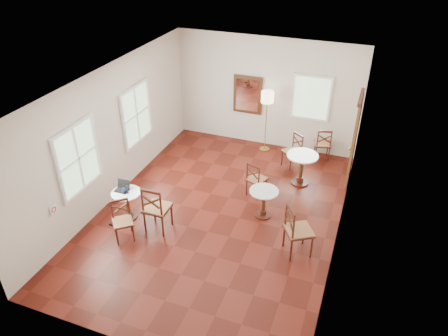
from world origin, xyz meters
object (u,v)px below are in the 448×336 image
chair_near_a (157,208)px  mouse (127,192)px  chair_near_b (123,221)px  floor_lamp (267,101)px  laptop (123,188)px  water_glass (127,188)px  cafe_table_near (127,202)px  chair_mid_b (297,230)px  power_adapter (112,224)px  chair_mid_a (256,179)px  chair_back_b (293,151)px  cafe_table_back (301,166)px  cafe_table_mid (264,200)px  chair_back_a (323,144)px  navy_mug (124,191)px

chair_near_a → mouse: 0.78m
chair_near_b → floor_lamp: size_ratio=0.50×
laptop → water_glass: (0.10, 0.02, 0.01)m
chair_near_a → water_glass: size_ratio=9.66×
cafe_table_near → chair_mid_b: 3.59m
chair_near_b → laptop: 0.82m
power_adapter → chair_mid_a: bearing=40.2°
chair_near_a → chair_mid_b: bearing=-174.1°
chair_mid_a → chair_back_b: (0.49, 1.56, 0.01)m
chair_near_b → cafe_table_back: bearing=7.6°
cafe_table_mid → cafe_table_back: bearing=72.6°
chair_mid_a → chair_back_a: 2.50m
chair_mid_a → chair_mid_b: size_ratio=0.80×
navy_mug → laptop: bearing=134.1°
chair_mid_a → chair_back_a: (1.15, 2.22, 0.01)m
chair_mid_b → water_glass: size_ratio=9.63×
chair_near_b → laptop: size_ratio=2.91×
chair_near_a → power_adapter: chair_near_a is taller
power_adapter → mouse: bearing=56.6°
chair_mid_a → cafe_table_mid: bearing=137.1°
chair_back_b → laptop: size_ratio=3.06×
laptop → cafe_table_near: bearing=-32.6°
cafe_table_mid → chair_mid_a: chair_mid_a is taller
chair_near_b → mouse: (-0.24, 0.59, 0.24)m
chair_mid_a → navy_mug: (-2.34, -1.79, 0.27)m
chair_near_b → mouse: bearing=71.7°
chair_near_a → power_adapter: (-0.99, -0.24, -0.52)m
laptop → water_glass: 0.11m
cafe_table_near → mouse: size_ratio=6.86×
chair_mid_a → cafe_table_near: bearing=56.4°
chair_back_b → floor_lamp: 1.47m
chair_near_b → cafe_table_near: bearing=73.4°
chair_mid_a → chair_back_b: bearing=-88.5°
chair_mid_a → mouse: (-2.28, -1.77, 0.23)m
chair_mid_b → laptop: chair_mid_b is taller
chair_mid_b → cafe_table_back: bearing=-22.7°
power_adapter → navy_mug: bearing=62.1°
chair_mid_b → laptop: size_ratio=3.70×
chair_back_b → cafe_table_near: bearing=-92.6°
water_glass → chair_near_b: bearing=-68.1°
chair_near_b → floor_lamp: (1.64, 4.54, 1.01)m
floor_lamp → mouse: floor_lamp is taller
cafe_table_near → chair_near_a: (0.78, -0.13, 0.14)m
chair_mid_b → chair_back_b: bearing=-18.4°
cafe_table_near → chair_back_b: chair_back_b is taller
cafe_table_back → mouse: bearing=-140.2°
mouse → water_glass: 0.11m
power_adapter → chair_near_a: bearing=13.4°
chair_back_b → navy_mug: (-2.83, -3.35, 0.25)m
navy_mug → chair_back_a: bearing=49.0°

